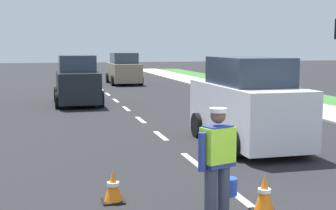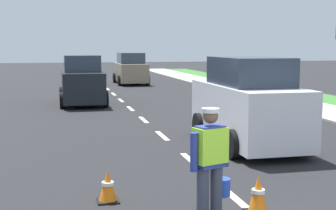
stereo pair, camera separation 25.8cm
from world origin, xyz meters
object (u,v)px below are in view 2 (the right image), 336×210
traffic_cone_near (108,186)px  car_outgoing_far (131,69)px  car_oncoming_second (82,81)px  car_outgoing_ahead (247,105)px  traffic_cone_far (258,194)px  road_worker (211,159)px

traffic_cone_near → car_outgoing_far: bearing=80.5°
traffic_cone_near → car_oncoming_second: bearing=88.8°
car_outgoing_ahead → traffic_cone_far: bearing=-110.5°
traffic_cone_far → car_oncoming_second: size_ratio=0.15×
traffic_cone_near → car_outgoing_ahead: 5.43m
road_worker → traffic_cone_near: bearing=137.8°
traffic_cone_far → car_outgoing_far: size_ratio=0.14×
car_outgoing_far → traffic_cone_near: bearing=-99.5°
road_worker → traffic_cone_near: (-1.36, 1.23, -0.67)m
traffic_cone_far → car_outgoing_ahead: size_ratio=0.14×
traffic_cone_near → car_oncoming_second: size_ratio=0.13×
traffic_cone_far → car_outgoing_ahead: (1.76, 4.70, 0.76)m
road_worker → traffic_cone_far: size_ratio=2.79×
car_oncoming_second → car_outgoing_ahead: car_outgoing_ahead is taller
traffic_cone_near → traffic_cone_far: bearing=-25.8°
road_worker → traffic_cone_far: (0.82, 0.18, -0.63)m
traffic_cone_near → traffic_cone_far: size_ratio=0.88×
traffic_cone_near → car_outgoing_ahead: bearing=42.8°
road_worker → traffic_cone_far: road_worker is taller
road_worker → car_outgoing_far: bearing=84.0°
car_outgoing_far → car_outgoing_ahead: size_ratio=1.00×
traffic_cone_near → traffic_cone_far: (2.18, -1.06, 0.04)m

